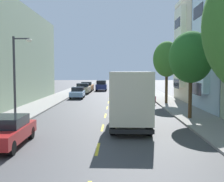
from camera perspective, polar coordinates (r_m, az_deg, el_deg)
The scene contains 16 objects.
ground_plane at distance 36.28m, azimuth -0.59°, elevation -1.76°, with size 160.00×160.00×0.00m, color #424244.
sidewalk_left at distance 35.18m, azimuth -12.31°, elevation -1.92°, with size 3.20×120.00×0.14m, color gray.
sidewalk_right at distance 34.84m, azimuth 11.10°, elevation -1.96°, with size 3.20×120.00×0.14m, color gray.
lane_centerline_dashes at distance 30.82m, azimuth -0.83°, elevation -2.78°, with size 0.14×47.20×0.01m.
street_tree_second at distance 21.92m, azimuth 15.53°, elevation 6.52°, with size 3.23×3.23×6.44m.
street_tree_third at distance 31.67m, azimuth 10.92°, elevation 6.26°, with size 2.98×2.98×6.75m.
street_lamp at distance 20.55m, azimuth -18.54°, elevation 3.65°, with size 1.35×0.28×5.86m.
delivery_box_truck at distance 18.41m, azimuth 3.69°, elevation -1.11°, with size 2.59×7.54×3.60m.
parked_pickup_orange at distance 51.80m, azimuth -4.97°, elevation 0.87°, with size 2.02×5.31×1.73m.
parked_sedan_burgundy at distance 33.03m, azimuth 6.71°, elevation -1.05°, with size 1.82×4.51×1.43m.
parked_hatchback_sky at distance 38.40m, azimuth -6.93°, elevation -0.34°, with size 1.84×4.04×1.50m.
parked_hatchback_silver at distance 53.08m, azimuth 4.69°, elevation 0.87°, with size 1.82×4.03×1.50m.
parked_pickup_champagne at distance 46.19m, azimuth -5.73°, elevation 0.48°, with size 2.07×5.33×1.73m.
parked_sedan_red at distance 14.83m, azimuth -20.41°, elevation -7.50°, with size 1.91×4.54×1.43m.
parked_pickup_forest at distance 59.65m, azimuth 4.21°, elevation 1.28°, with size 2.06×5.32×1.73m.
moving_navy_sedan at distance 52.95m, azimuth -2.11°, elevation 1.12°, with size 1.95×4.80×1.93m.
Camera 1 is at (0.85, -6.09, 3.64)m, focal length 45.64 mm.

